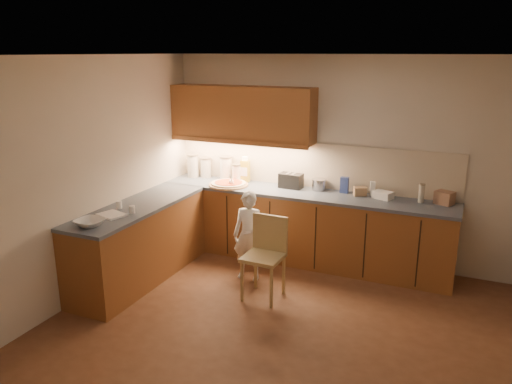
# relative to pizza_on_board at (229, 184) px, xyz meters

# --- Properties ---
(room) EXTENTS (4.54, 4.50, 2.62)m
(room) POSITION_rel_pizza_on_board_xyz_m (1.37, -1.60, 0.73)
(room) COLOR #58331E
(room) RESTS_ON ground
(l_counter) EXTENTS (3.77, 2.62, 0.92)m
(l_counter) POSITION_rel_pizza_on_board_xyz_m (0.45, -0.35, -0.48)
(l_counter) COLOR brown
(l_counter) RESTS_ON ground
(backsplash) EXTENTS (3.75, 0.02, 0.58)m
(backsplash) POSITION_rel_pizza_on_board_xyz_m (1.00, 0.39, 0.27)
(backsplash) COLOR beige
(backsplash) RESTS_ON l_counter
(upper_cabinets) EXTENTS (1.95, 0.36, 0.73)m
(upper_cabinets) POSITION_rel_pizza_on_board_xyz_m (0.10, 0.23, 0.91)
(upper_cabinets) COLOR brown
(upper_cabinets) RESTS_ON ground
(pizza_on_board) EXTENTS (0.52, 0.52, 0.21)m
(pizza_on_board) POSITION_rel_pizza_on_board_xyz_m (0.00, 0.00, 0.00)
(pizza_on_board) COLOR tan
(pizza_on_board) RESTS_ON l_counter
(child) EXTENTS (0.40, 0.28, 1.08)m
(child) POSITION_rel_pizza_on_board_xyz_m (0.60, -0.67, -0.41)
(child) COLOR white
(child) RESTS_ON ground
(wooden_chair) EXTENTS (0.42, 0.42, 0.91)m
(wooden_chair) POSITION_rel_pizza_on_board_xyz_m (0.95, -0.99, -0.42)
(wooden_chair) COLOR tan
(wooden_chair) RESTS_ON ground
(mixing_bowl) EXTENTS (0.30, 0.30, 0.07)m
(mixing_bowl) POSITION_rel_pizza_on_board_xyz_m (-0.58, -1.98, 0.01)
(mixing_bowl) COLOR white
(mixing_bowl) RESTS_ON l_counter
(canister_a) EXTENTS (0.16, 0.16, 0.32)m
(canister_a) POSITION_rel_pizza_on_board_xyz_m (-0.67, 0.23, 0.14)
(canister_a) COLOR beige
(canister_a) RESTS_ON l_counter
(canister_b) EXTENTS (0.16, 0.16, 0.28)m
(canister_b) POSITION_rel_pizza_on_board_xyz_m (-0.51, 0.30, 0.12)
(canister_b) COLOR beige
(canister_b) RESTS_ON l_counter
(canister_c) EXTENTS (0.17, 0.17, 0.33)m
(canister_c) POSITION_rel_pizza_on_board_xyz_m (-0.18, 0.28, 0.14)
(canister_c) COLOR white
(canister_c) RESTS_ON l_counter
(canister_d) EXTENTS (0.15, 0.15, 0.24)m
(canister_d) POSITION_rel_pizza_on_board_xyz_m (0.00, 0.25, 0.10)
(canister_d) COLOR silver
(canister_d) RESTS_ON l_counter
(oil_jug) EXTENTS (0.13, 0.10, 0.35)m
(oil_jug) POSITION_rel_pizza_on_board_xyz_m (0.11, 0.28, 0.14)
(oil_jug) COLOR gold
(oil_jug) RESTS_ON l_counter
(toaster) EXTENTS (0.31, 0.19, 0.19)m
(toaster) POSITION_rel_pizza_on_board_xyz_m (0.79, 0.23, 0.07)
(toaster) COLOR black
(toaster) RESTS_ON l_counter
(steel_pot) EXTENTS (0.19, 0.19, 0.14)m
(steel_pot) POSITION_rel_pizza_on_board_xyz_m (1.15, 0.27, 0.05)
(steel_pot) COLOR #A6A5AA
(steel_pot) RESTS_ON l_counter
(blue_box) EXTENTS (0.10, 0.07, 0.20)m
(blue_box) POSITION_rel_pizza_on_board_xyz_m (1.48, 0.28, 0.08)
(blue_box) COLOR #324898
(blue_box) RESTS_ON l_counter
(card_box_a) EXTENTS (0.18, 0.16, 0.11)m
(card_box_a) POSITION_rel_pizza_on_board_xyz_m (1.69, 0.23, 0.03)
(card_box_a) COLOR tan
(card_box_a) RESTS_ON l_counter
(white_bottle) EXTENTS (0.07, 0.07, 0.18)m
(white_bottle) POSITION_rel_pizza_on_board_xyz_m (1.83, 0.29, 0.06)
(white_bottle) COLOR white
(white_bottle) RESTS_ON l_counter
(flat_pack) EXTENTS (0.26, 0.22, 0.09)m
(flat_pack) POSITION_rel_pizza_on_board_xyz_m (1.97, 0.21, 0.02)
(flat_pack) COLOR white
(flat_pack) RESTS_ON l_counter
(tall_jar) EXTENTS (0.07, 0.07, 0.23)m
(tall_jar) POSITION_rel_pizza_on_board_xyz_m (2.41, 0.23, 0.09)
(tall_jar) COLOR beige
(tall_jar) RESTS_ON l_counter
(card_box_b) EXTENTS (0.24, 0.22, 0.15)m
(card_box_b) POSITION_rel_pizza_on_board_xyz_m (2.67, 0.27, 0.05)
(card_box_b) COLOR #A7785A
(card_box_b) RESTS_ON l_counter
(dough_cloth) EXTENTS (0.33, 0.29, 0.02)m
(dough_cloth) POSITION_rel_pizza_on_board_xyz_m (-0.59, -1.63, -0.01)
(dough_cloth) COLOR white
(dough_cloth) RESTS_ON l_counter
(spice_jar_a) EXTENTS (0.07, 0.07, 0.09)m
(spice_jar_a) POSITION_rel_pizza_on_board_xyz_m (-0.68, -1.39, 0.02)
(spice_jar_a) COLOR white
(spice_jar_a) RESTS_ON l_counter
(spice_jar_b) EXTENTS (0.07, 0.07, 0.09)m
(spice_jar_b) POSITION_rel_pizza_on_board_xyz_m (-0.44, -1.47, 0.02)
(spice_jar_b) COLOR white
(spice_jar_b) RESTS_ON l_counter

